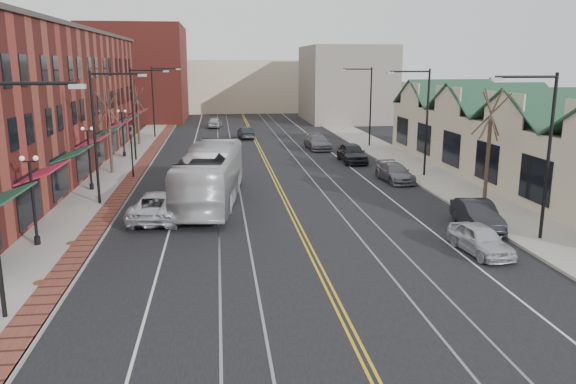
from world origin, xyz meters
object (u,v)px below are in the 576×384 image
object	(u,v)px
parked_suv	(159,205)
parked_car_b	(477,215)
parked_car_a	(480,239)
parked_car_d	(352,153)
parked_car_c	(395,173)
transit_bus	(211,176)

from	to	relation	value
parked_suv	parked_car_b	bearing A→B (deg)	172.75
parked_car_a	parked_car_b	world-z (taller)	parked_car_b
parked_car_d	parked_suv	bearing A→B (deg)	-132.15
parked_suv	parked_car_a	world-z (taller)	parked_suv
parked_car_a	parked_car_b	bearing A→B (deg)	61.26
parked_suv	parked_car_c	world-z (taller)	parked_suv
parked_car_c	transit_bus	bearing A→B (deg)	-163.85
transit_bus	parked_car_d	xyz separation A→B (m)	(12.17, 13.39, -0.92)
parked_car_c	parked_car_d	size ratio (longest dim) A/B	0.92
parked_car_b	parked_car_d	size ratio (longest dim) A/B	0.91
parked_car_c	parked_suv	bearing A→B (deg)	-157.19
parked_car_a	parked_car_c	world-z (taller)	parked_car_a
parked_car_a	parked_car_d	bearing A→B (deg)	84.88
parked_car_a	parked_car_d	world-z (taller)	parked_car_d
transit_bus	parked_car_a	size ratio (longest dim) A/B	3.19
parked_car_d	transit_bus	bearing A→B (deg)	-132.51
parked_car_a	parked_car_c	size ratio (longest dim) A/B	0.87
parked_suv	parked_car_d	bearing A→B (deg)	-125.91
parked_car_a	parked_car_b	size ratio (longest dim) A/B	0.88
parked_car_a	parked_car_b	xyz separation A→B (m)	(1.60, 3.75, 0.07)
parked_car_d	parked_car_a	bearing A→B (deg)	-89.78
transit_bus	parked_car_b	xyz separation A→B (m)	(13.97, -7.28, -1.02)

